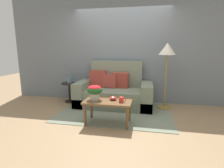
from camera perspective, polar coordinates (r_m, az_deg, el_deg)
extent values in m
plane|color=#997A56|center=(3.99, 0.70, -9.93)|extent=(14.00, 14.00, 0.00)
cube|color=slate|center=(4.87, 3.24, 11.23)|extent=(6.40, 0.12, 2.88)
cube|color=gray|center=(4.17, 1.19, -8.89)|extent=(2.53, 1.81, 0.01)
cube|color=#626B59|center=(4.53, 0.61, -5.69)|extent=(1.92, 0.93, 0.24)
cube|color=slate|center=(4.45, 0.57, -3.04)|extent=(1.37, 0.83, 0.20)
cube|color=slate|center=(4.77, 1.45, 2.06)|extent=(1.37, 0.17, 0.92)
cube|color=slate|center=(4.69, -9.32, -2.86)|extent=(0.27, 0.93, 0.62)
cube|color=slate|center=(4.41, 11.21, -3.84)|extent=(0.27, 0.93, 0.62)
cube|color=#93382D|center=(4.59, 2.82, 1.23)|extent=(0.41, 0.21, 0.41)
cube|color=#93382D|center=(4.71, -4.62, 1.70)|extent=(0.44, 0.19, 0.44)
cube|color=#93382D|center=(4.63, -0.69, 1.10)|extent=(0.38, 0.26, 0.38)
cylinder|color=brown|center=(3.40, -8.79, -9.99)|extent=(0.05, 0.05, 0.43)
cylinder|color=brown|center=(3.23, 4.97, -11.07)|extent=(0.05, 0.05, 0.43)
cylinder|color=brown|center=(3.76, -6.70, -7.83)|extent=(0.05, 0.05, 0.43)
cylinder|color=brown|center=(3.61, 5.67, -8.64)|extent=(0.05, 0.05, 0.43)
cube|color=brown|center=(3.40, -1.35, -5.67)|extent=(0.92, 0.52, 0.03)
cylinder|color=black|center=(5.06, -13.51, -5.47)|extent=(0.27, 0.27, 0.03)
cylinder|color=black|center=(4.99, -13.64, -2.68)|extent=(0.05, 0.05, 0.48)
cylinder|color=black|center=(4.94, -13.78, 0.20)|extent=(0.42, 0.42, 0.03)
cylinder|color=olive|center=(4.60, 16.50, -7.30)|extent=(0.33, 0.33, 0.03)
cylinder|color=olive|center=(4.44, 16.97, 0.76)|extent=(0.03, 0.03, 1.28)
cone|color=beige|center=(4.37, 17.56, 10.87)|extent=(0.40, 0.40, 0.28)
cylinder|color=#B7B2A8|center=(3.45, -5.62, -4.00)|extent=(0.18, 0.18, 0.14)
ellipsoid|color=#1E5123|center=(3.42, -5.66, -1.95)|extent=(0.30, 0.30, 0.18)
ellipsoid|color=red|center=(3.41, -5.67, -1.23)|extent=(0.25, 0.25, 0.10)
cylinder|color=red|center=(3.29, 3.03, -5.09)|extent=(0.09, 0.09, 0.10)
torus|color=red|center=(3.28, 4.02, -5.14)|extent=(0.07, 0.01, 0.07)
cylinder|color=#B2382D|center=(3.43, 0.35, -5.04)|extent=(0.05, 0.05, 0.02)
ellipsoid|color=#B2382D|center=(3.43, 0.35, -4.57)|extent=(0.14, 0.14, 0.07)
cylinder|color=slate|center=(4.92, -13.74, 1.38)|extent=(0.12, 0.12, 0.18)
cylinder|color=slate|center=(4.90, -13.80, 2.75)|extent=(0.05, 0.05, 0.06)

